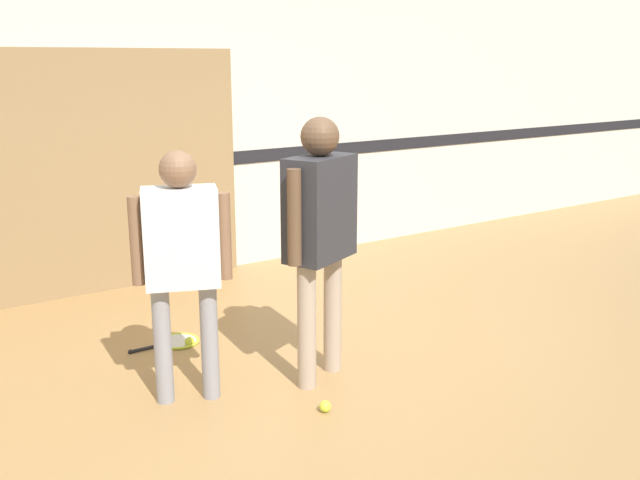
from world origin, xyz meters
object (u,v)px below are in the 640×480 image
at_px(racket_spare_on_floor, 176,342).
at_px(tennis_ball_near_instructor, 325,406).
at_px(tennis_ball_by_spare_racket, 190,341).
at_px(person_student_left, 182,250).
at_px(person_instructor, 320,222).

xyz_separation_m(racket_spare_on_floor, tennis_ball_near_instructor, (0.29, -1.39, 0.02)).
bearing_deg(racket_spare_on_floor, tennis_ball_by_spare_racket, 120.29).
bearing_deg(tennis_ball_by_spare_racket, tennis_ball_near_instructor, -79.62).
height_order(tennis_ball_near_instructor, tennis_ball_by_spare_racket, same).
xyz_separation_m(person_student_left, tennis_ball_by_spare_racket, (0.33, 0.72, -0.86)).
height_order(person_student_left, tennis_ball_near_instructor, person_student_left).
bearing_deg(person_instructor, racket_spare_on_floor, 93.75).
relative_size(person_student_left, racket_spare_on_floor, 2.85).
height_order(person_instructor, racket_spare_on_floor, person_instructor).
distance_m(person_instructor, tennis_ball_near_instructor, 1.05).
relative_size(tennis_ball_near_instructor, tennis_ball_by_spare_racket, 1.00).
bearing_deg(tennis_ball_by_spare_racket, person_instructor, -63.19).
distance_m(person_student_left, racket_spare_on_floor, 1.23).
bearing_deg(tennis_ball_near_instructor, racket_spare_on_floor, 101.91).
bearing_deg(person_instructor, tennis_ball_by_spare_racket, 93.48).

